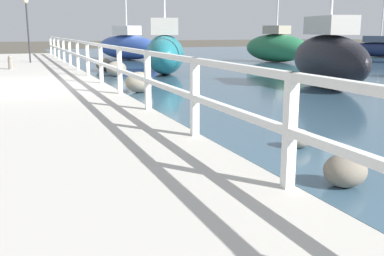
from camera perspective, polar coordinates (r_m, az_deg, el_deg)
The scene contains 15 objects.
ground_plane at distance 12.77m, azimuth -21.03°, elevation 3.87°, with size 120.00×120.00×0.00m, color #4C473D.
dock_walkway at distance 12.76m, azimuth -21.07°, elevation 4.40°, with size 4.57×36.00×0.24m.
railing at distance 12.89m, azimuth -11.53°, elevation 8.86°, with size 0.10×32.50×1.09m.
boulder_water_edge at distance 6.78m, azimuth 13.43°, elevation -1.30°, with size 0.37×0.34×0.28m.
boulder_upstream at distance 17.15m, azimuth -9.58°, elevation 7.43°, with size 0.75×0.68×0.56m.
boulder_far_strip at distance 12.55m, azimuth -6.73°, elevation 5.79°, with size 0.77×0.69×0.57m.
boulder_downstream at distance 19.74m, azimuth -11.11°, elevation 7.94°, with size 0.70×0.63×0.52m.
boulder_mid_strip at distance 5.24m, azimuth 18.88°, elevation -5.12°, with size 0.49×0.44×0.37m.
mooring_bollard at distance 18.51m, azimuth -22.03°, elevation 7.75°, with size 0.20×0.20×0.53m.
dock_lamp at distance 21.99m, azimuth -20.21°, elevation 12.91°, with size 0.22×0.22×2.83m.
sailboat_black at distance 14.29m, azimuth 16.91°, elevation 8.61°, with size 2.28×4.71×6.64m.
sailboat_blue at distance 26.93m, azimuth -8.25°, elevation 10.27°, with size 3.47×5.29×5.17m.
sailboat_navy at distance 31.61m, azimuth 22.77°, elevation 9.35°, with size 3.18×5.31×7.27m.
sailboat_green at distance 24.91m, azimuth 10.63°, elevation 10.08°, with size 2.93×4.19×5.14m.
sailboat_teal at distance 17.77m, azimuth -3.47°, elevation 9.59°, with size 2.55×3.95×5.85m.
Camera 1 is at (-0.15, -12.66, 1.70)m, focal length 42.00 mm.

